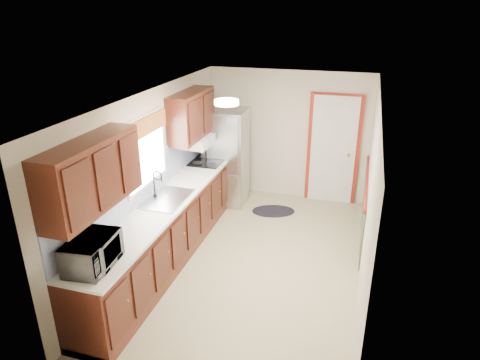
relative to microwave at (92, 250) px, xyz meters
The scene contains 8 objects.
room_shell 2.28m from the microwave, 58.18° to the left, with size 3.20×5.20×2.52m.
kitchen_run 1.68m from the microwave, 91.23° to the left, with size 0.63×4.00×2.20m.
back_wall_trim 4.70m from the microwave, 62.11° to the left, with size 1.12×2.30×2.08m.
ceiling_fixture 2.30m from the microwave, 62.57° to the left, with size 0.30×0.30×0.06m, color #FFD88C.
microwave is the anchor object (origin of this frame).
refrigerator 3.85m from the microwave, 87.31° to the left, with size 0.76×0.75×1.76m.
rug 3.97m from the microwave, 72.58° to the left, with size 0.77×0.49×0.01m, color black.
cooktop 3.34m from the microwave, 89.83° to the left, with size 0.53×0.64×0.02m, color black.
Camera 1 is at (1.33, -5.11, 3.47)m, focal length 32.00 mm.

